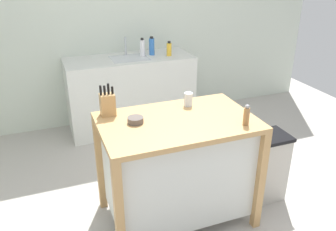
# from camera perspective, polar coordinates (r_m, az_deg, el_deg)

# --- Properties ---
(ground_plane) EXTENTS (6.46, 6.46, 0.00)m
(ground_plane) POSITION_cam_1_polar(r_m,az_deg,el_deg) (3.04, 4.19, -16.98)
(ground_plane) COLOR #ADA8A0
(ground_plane) RESTS_ON ground
(wall_back) EXTENTS (5.46, 0.10, 2.60)m
(wall_back) POSITION_cam_1_polar(r_m,az_deg,el_deg) (4.50, -7.93, 15.27)
(wall_back) COLOR silver
(wall_back) RESTS_ON ground
(kitchen_island) EXTENTS (1.17, 0.74, 0.90)m
(kitchen_island) POSITION_cam_1_polar(r_m,az_deg,el_deg) (2.80, 1.46, -8.05)
(kitchen_island) COLOR tan
(kitchen_island) RESTS_ON ground
(knife_block) EXTENTS (0.11, 0.09, 0.25)m
(knife_block) POSITION_cam_1_polar(r_m,az_deg,el_deg) (2.69, -9.85, 1.87)
(knife_block) COLOR tan
(knife_block) RESTS_ON kitchen_island
(bowl_ceramic_small) EXTENTS (0.12, 0.12, 0.04)m
(bowl_ceramic_small) POSITION_cam_1_polar(r_m,az_deg,el_deg) (2.56, -5.33, -0.72)
(bowl_ceramic_small) COLOR #564C47
(bowl_ceramic_small) RESTS_ON kitchen_island
(drinking_cup) EXTENTS (0.07, 0.07, 0.11)m
(drinking_cup) POSITION_cam_1_polar(r_m,az_deg,el_deg) (2.84, 3.33, 2.65)
(drinking_cup) COLOR silver
(drinking_cup) RESTS_ON kitchen_island
(pepper_grinder) EXTENTS (0.04, 0.04, 0.16)m
(pepper_grinder) POSITION_cam_1_polar(r_m,az_deg,el_deg) (2.57, 12.69, 0.02)
(pepper_grinder) COLOR #9E7042
(pepper_grinder) RESTS_ON kitchen_island
(trash_bin) EXTENTS (0.36, 0.28, 0.63)m
(trash_bin) POSITION_cam_1_polar(r_m,az_deg,el_deg) (3.24, 15.46, -8.03)
(trash_bin) COLOR #B7B2A8
(trash_bin) RESTS_ON ground
(sink_counter) EXTENTS (1.53, 0.60, 0.91)m
(sink_counter) POSITION_cam_1_polar(r_m,az_deg,el_deg) (4.39, -6.13, 3.70)
(sink_counter) COLOR silver
(sink_counter) RESTS_ON ground
(sink_faucet) EXTENTS (0.02, 0.02, 0.22)m
(sink_faucet) POSITION_cam_1_polar(r_m,az_deg,el_deg) (4.36, -6.95, 11.22)
(sink_faucet) COLOR #B7BCC1
(sink_faucet) RESTS_ON sink_counter
(bottle_dish_soap) EXTENTS (0.07, 0.07, 0.22)m
(bottle_dish_soap) POSITION_cam_1_polar(r_m,az_deg,el_deg) (4.33, -2.68, 11.22)
(bottle_dish_soap) COLOR blue
(bottle_dish_soap) RESTS_ON sink_counter
(bottle_spray_cleaner) EXTENTS (0.06, 0.06, 0.22)m
(bottle_spray_cleaner) POSITION_cam_1_polar(r_m,az_deg,el_deg) (4.28, -4.21, 10.99)
(bottle_spray_cleaner) COLOR white
(bottle_spray_cleaner) RESTS_ON sink_counter
(bottle_hand_soap) EXTENTS (0.06, 0.06, 0.18)m
(bottle_hand_soap) POSITION_cam_1_polar(r_m,az_deg,el_deg) (4.30, 0.17, 10.80)
(bottle_hand_soap) COLOR yellow
(bottle_hand_soap) RESTS_ON sink_counter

